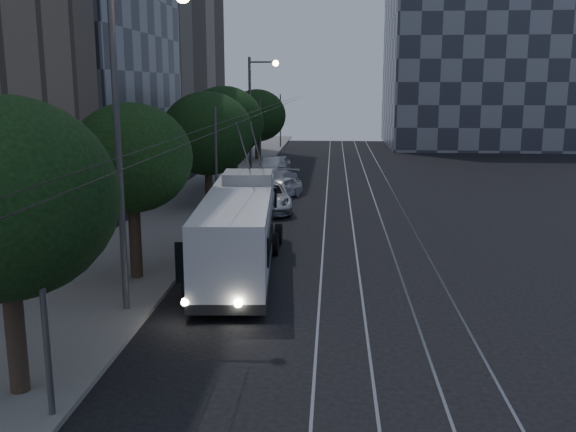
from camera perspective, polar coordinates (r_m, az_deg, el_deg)
The scene contains 19 objects.
ground at distance 23.41m, azimuth 2.23°, elevation -6.07°, with size 120.00×120.00×0.00m, color black.
sidewalk at distance 43.64m, azimuth -6.80°, elevation 2.28°, with size 5.00×90.00×0.15m, color slate.
tram_rails at distance 42.92m, azimuth 6.44°, elevation 2.04°, with size 4.52×90.00×0.02m.
overhead_wires at distance 42.82m, azimuth -3.57°, elevation 6.74°, with size 2.23×90.00×6.00m.
building_distant_right at distance 79.35m, azimuth 17.23°, elevation 14.68°, with size 22.00×18.00×24.00m, color #343843.
trolleybus at distance 24.79m, azimuth -4.34°, elevation -1.22°, with size 3.25×11.81×5.63m.
pickup_silver at distance 36.53m, azimuth -1.91°, elevation 1.69°, with size 2.67×5.78×1.61m, color #B4B7BC.
car_white_a at distance 40.47m, azimuth -0.78°, elevation 2.50°, with size 1.61×4.00×1.36m, color silver.
car_white_b at distance 43.50m, azimuth -1.01°, elevation 3.11°, with size 1.85×4.54×1.32m, color silver.
car_white_c at distance 51.93m, azimuth -1.48°, elevation 4.48°, with size 1.35×3.87×1.28m, color silver.
car_white_d at distance 52.78m, azimuth -0.80°, elevation 4.65°, with size 1.61×4.00×1.36m, color #B3B4B8.
tree_0 at distance 15.29m, azimuth -23.98°, elevation 1.40°, with size 4.99×4.99×6.93m.
tree_1 at distance 23.55m, azimuth -13.76°, elevation 4.98°, with size 4.35×4.35×6.50m.
tree_2 at distance 37.09m, azimuth -7.17°, elevation 7.27°, with size 5.28×5.28×6.73m.
tree_3 at distance 42.73m, azimuth -5.68°, elevation 8.28°, with size 5.23×5.23×7.01m.
tree_4 at distance 46.91m, azimuth -4.80°, elevation 8.43°, with size 4.29×4.29×6.46m.
tree_5 at distance 60.75m, azimuth -2.77°, elevation 8.91°, with size 5.40×5.40×6.66m.
streetlamp_near at distance 19.88m, azimuth -13.84°, elevation 8.31°, with size 2.44×0.44×10.11m.
streetlamp_far at distance 47.40m, azimuth -2.92°, elevation 9.67°, with size 2.22×0.44×9.03m.
Camera 1 is at (0.67, -22.28, 7.13)m, focal length 40.00 mm.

